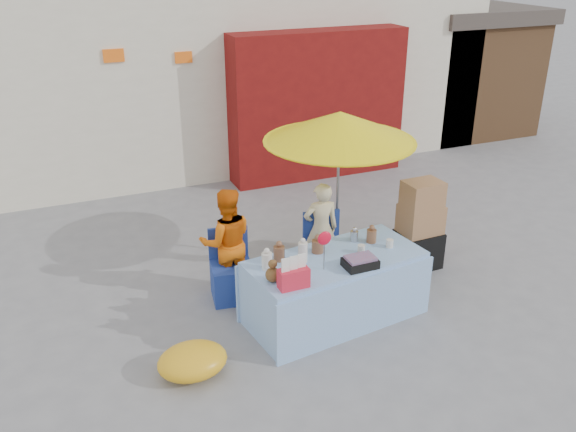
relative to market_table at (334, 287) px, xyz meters
name	(u,v)px	position (x,y,z in m)	size (l,w,h in m)	color
ground	(299,315)	(-0.34, 0.18, -0.40)	(80.00, 80.00, 0.00)	slate
market_table	(334,287)	(0.00, 0.00, 0.00)	(2.13, 1.20, 1.23)	#94BDED
chair_left	(232,279)	(-0.94, 0.87, -0.14)	(0.55, 0.54, 0.85)	navy
chair_right	(325,259)	(0.31, 0.87, -0.14)	(0.55, 0.54, 0.85)	navy
vendor_orange	(227,242)	(-0.94, 1.00, 0.29)	(0.67, 0.52, 1.37)	#E1610B
vendor_beige	(321,229)	(0.31, 1.00, 0.23)	(0.46, 0.30, 1.25)	beige
umbrella	(340,127)	(0.61, 1.15, 1.49)	(1.90, 1.90, 2.09)	gray
box_stack	(420,228)	(1.58, 0.66, 0.16)	(0.56, 0.46, 1.21)	black
tarp_bundle	(192,361)	(-1.75, -0.36, -0.24)	(0.70, 0.56, 0.32)	gold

